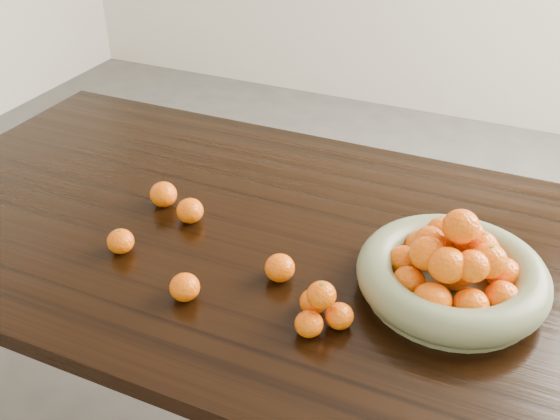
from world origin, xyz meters
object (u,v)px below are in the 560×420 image
at_px(dining_table, 294,269).
at_px(loose_orange_0, 121,241).
at_px(fruit_bowl, 453,272).
at_px(orange_pyramid, 321,309).

xyz_separation_m(dining_table, loose_orange_0, (-0.33, -0.20, 0.12)).
distance_m(dining_table, fruit_bowl, 0.39).
xyz_separation_m(fruit_bowl, loose_orange_0, (-0.68, -0.15, -0.02)).
bearing_deg(loose_orange_0, fruit_bowl, 12.80).
height_order(orange_pyramid, loose_orange_0, orange_pyramid).
bearing_deg(fruit_bowl, orange_pyramid, -136.88).
bearing_deg(dining_table, loose_orange_0, -148.45).
bearing_deg(dining_table, fruit_bowl, -7.16).
relative_size(dining_table, loose_orange_0, 34.00).
bearing_deg(orange_pyramid, loose_orange_0, 175.63).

